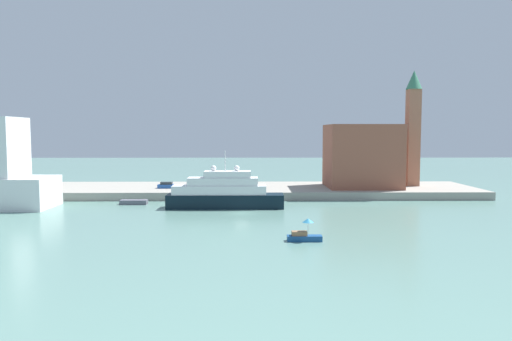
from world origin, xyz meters
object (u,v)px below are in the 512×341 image
object	(u,v)px
parked_car	(167,185)
mooring_bollard	(239,190)
small_motorboat	(304,234)
work_barge	(134,202)
harbor_building	(362,156)
bell_tower	(413,124)
large_yacht	(224,193)
person_figure	(180,187)

from	to	relation	value
parked_car	mooring_bollard	distance (m)	18.35
small_motorboat	mooring_bollard	bearing A→B (deg)	103.84
work_barge	harbor_building	xyz separation A→B (m)	(50.61, 15.18, 8.77)
bell_tower	small_motorboat	bearing A→B (deg)	-121.86
large_yacht	person_figure	bearing A→B (deg)	127.28
work_barge	person_figure	xyz separation A→B (m)	(8.21, 9.05, 2.05)
small_motorboat	harbor_building	distance (m)	53.27
small_motorboat	person_figure	bearing A→B (deg)	118.39
large_yacht	work_barge	bearing A→B (deg)	165.45
small_motorboat	work_barge	size ratio (longest dim) A/B	0.86
large_yacht	person_figure	distance (m)	17.51
bell_tower	large_yacht	bearing A→B (deg)	-152.84
large_yacht	mooring_bollard	bearing A→B (deg)	76.37
bell_tower	person_figure	bearing A→B (deg)	-170.71
work_barge	mooring_bollard	bearing A→B (deg)	16.11
large_yacht	harbor_building	bearing A→B (deg)	32.25
person_figure	mooring_bollard	size ratio (longest dim) A/B	2.33
person_figure	bell_tower	bearing A→B (deg)	9.29
harbor_building	bell_tower	distance (m)	15.39
small_motorboat	mooring_bollard	size ratio (longest dim) A/B	6.99
person_figure	mooring_bollard	world-z (taller)	person_figure
harbor_building	mooring_bollard	bearing A→B (deg)	-162.87
harbor_building	mooring_bollard	xyz separation A→B (m)	(-29.11, -8.97, -7.10)
work_barge	person_figure	distance (m)	12.39
small_motorboat	person_figure	xyz separation A→B (m)	(-23.15, 42.83, 1.60)
small_motorboat	parked_car	world-z (taller)	parked_car
large_yacht	harbor_building	xyz separation A→B (m)	(31.80, 20.07, 6.32)
harbor_building	person_figure	world-z (taller)	harbor_building
harbor_building	bell_tower	bearing A→B (deg)	12.68
large_yacht	small_motorboat	distance (m)	31.57
large_yacht	work_barge	distance (m)	19.59
parked_car	bell_tower	bearing A→B (deg)	4.62
harbor_building	mooring_bollard	size ratio (longest dim) A/B	24.74
bell_tower	mooring_bollard	bearing A→B (deg)	-164.23
bell_tower	person_figure	xyz separation A→B (m)	(-55.41, -9.06, -14.42)
large_yacht	person_figure	size ratio (longest dim) A/B	14.53
large_yacht	parked_car	world-z (taller)	large_yacht
harbor_building	parked_car	bearing A→B (deg)	-177.71
work_barge	mooring_bollard	world-z (taller)	mooring_bollard
large_yacht	small_motorboat	bearing A→B (deg)	-66.54
harbor_building	mooring_bollard	world-z (taller)	harbor_building
parked_car	mooring_bollard	world-z (taller)	parked_car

